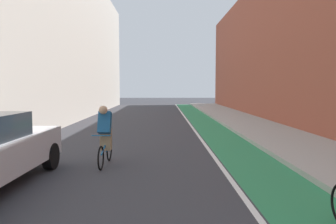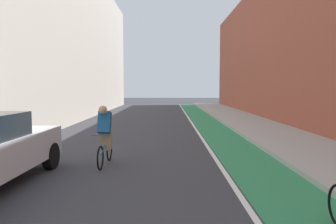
{
  "view_description": "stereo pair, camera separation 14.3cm",
  "coord_description": "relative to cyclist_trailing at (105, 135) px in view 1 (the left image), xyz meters",
  "views": [
    {
      "loc": [
        0.77,
        3.63,
        2.05
      ],
      "look_at": [
        0.93,
        13.4,
        1.3
      ],
      "focal_mm": 34.75,
      "sensor_mm": 36.0,
      "label": 1
    },
    {
      "loc": [
        0.92,
        3.63,
        2.05
      ],
      "look_at": [
        0.93,
        13.4,
        1.3
      ],
      "focal_mm": 34.75,
      "sensor_mm": 36.0,
      "label": 2
    }
  ],
  "objects": [
    {
      "name": "building_facade_right",
      "position": [
        8.88,
        9.78,
        3.78
      ],
      "size": [
        2.4,
        39.75,
        9.18
      ],
      "primitive_type": "cube",
      "color": "#9E4C38",
      "rests_on": "ground"
    },
    {
      "name": "lane_divider_stripe",
      "position": [
        3.02,
        7.78,
        -0.8
      ],
      "size": [
        0.12,
        43.75,
        0.0
      ],
      "primitive_type": "cube",
      "color": "white",
      "rests_on": "ground"
    },
    {
      "name": "ground_plane",
      "position": [
        0.74,
        5.78,
        -0.8
      ],
      "size": [
        96.24,
        96.24,
        0.0
      ],
      "primitive_type": "plane",
      "color": "#38383D"
    },
    {
      "name": "cyclist_trailing",
      "position": [
        0.0,
        0.0,
        0.0
      ],
      "size": [
        0.48,
        1.66,
        1.58
      ],
      "color": "black",
      "rests_on": "ground"
    },
    {
      "name": "bike_lane_paint",
      "position": [
        3.92,
        7.78,
        -0.8
      ],
      "size": [
        1.6,
        43.75,
        0.0
      ],
      "primitive_type": "cube",
      "color": "#2D8451",
      "rests_on": "ground"
    },
    {
      "name": "sidewalk_right",
      "position": [
        6.2,
        7.78,
        -0.73
      ],
      "size": [
        2.96,
        43.75,
        0.14
      ],
      "primitive_type": "cube",
      "color": "#A8A59E",
      "rests_on": "ground"
    },
    {
      "name": "building_facade_left",
      "position": [
        -5.03,
        7.76,
        4.39
      ],
      "size": [
        4.15,
        43.75,
        10.39
      ],
      "color": "#B2ADA3",
      "rests_on": "ground"
    }
  ]
}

